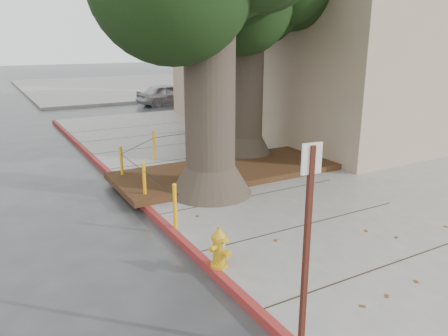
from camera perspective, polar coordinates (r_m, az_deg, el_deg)
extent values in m
plane|color=#28282B|center=(9.00, 8.15, -8.82)|extent=(140.00, 140.00, 0.00)
cube|color=slate|center=(14.68, 20.95, 0.54)|extent=(16.00, 26.00, 0.15)
cube|color=slate|center=(38.22, -12.77, 10.38)|extent=(16.00, 20.00, 0.15)
cube|color=maroon|center=(10.12, -9.79, -5.52)|extent=(0.14, 26.00, 0.16)
cube|color=black|center=(12.42, 0.56, -0.36)|extent=(6.40, 2.60, 0.16)
cube|color=tan|center=(21.22, 16.71, 18.96)|extent=(12.00, 13.00, 10.00)
cube|color=silver|center=(38.64, 3.67, 17.38)|extent=(10.00, 10.00, 9.00)
cube|color=slate|center=(47.02, 5.97, 18.97)|extent=(12.00, 14.00, 12.00)
cone|color=#4C3F33|center=(10.78, -1.76, -1.49)|extent=(2.04, 2.04, 0.70)
cylinder|color=#4C3F33|center=(10.34, -1.86, 9.28)|extent=(1.20, 1.20, 4.22)
cone|color=#4C3F33|center=(14.12, 2.84, 2.82)|extent=(1.77, 1.77, 0.70)
cylinder|color=#4C3F33|center=(13.81, 2.94, 10.18)|extent=(1.04, 1.04, 3.84)
sphere|color=black|center=(14.72, 6.08, 20.89)|extent=(3.00, 3.00, 3.00)
cylinder|color=#F9A00D|center=(8.83, -6.42, -5.04)|extent=(0.08, 0.08, 0.90)
sphere|color=#F9A00D|center=(8.67, -6.52, -2.27)|extent=(0.09, 0.09, 0.09)
cylinder|color=#F9A00D|center=(10.41, -10.36, -1.83)|extent=(0.08, 0.08, 0.90)
sphere|color=#F9A00D|center=(10.28, -10.48, 0.55)|extent=(0.09, 0.09, 0.09)
cylinder|color=#F9A00D|center=(12.06, -13.22, 0.52)|extent=(0.08, 0.08, 0.90)
sphere|color=#F9A00D|center=(11.95, -13.36, 2.59)|extent=(0.09, 0.09, 0.09)
cylinder|color=#F9A00D|center=(13.89, -9.09, 2.83)|extent=(0.08, 0.08, 0.90)
sphere|color=#F9A00D|center=(13.80, -9.18, 4.64)|extent=(0.09, 0.09, 0.09)
cylinder|color=#F9A00D|center=(14.95, -1.45, 3.99)|extent=(0.08, 0.08, 0.90)
sphere|color=#F9A00D|center=(14.86, -1.46, 5.68)|extent=(0.09, 0.09, 0.09)
cylinder|color=black|center=(9.52, -8.62, -1.77)|extent=(0.02, 1.80, 0.02)
cylinder|color=black|center=(11.16, -11.97, 0.75)|extent=(0.02, 1.80, 0.02)
cylinder|color=black|center=(12.90, -11.08, 2.91)|extent=(1.51, 1.51, 0.02)
cylinder|color=black|center=(14.33, -5.16, 4.49)|extent=(2.20, 0.22, 0.02)
cylinder|color=gold|center=(7.51, -0.65, -12.52)|extent=(0.39, 0.39, 0.06)
cylinder|color=gold|center=(7.39, -0.65, -10.80)|extent=(0.27, 0.27, 0.47)
cylinder|color=gold|center=(7.28, -0.66, -9.10)|extent=(0.35, 0.35, 0.07)
cone|color=gold|center=(7.25, -0.66, -8.47)|extent=(0.33, 0.33, 0.13)
cylinder|color=gold|center=(7.21, -0.66, -7.86)|extent=(0.07, 0.07, 0.05)
cylinder|color=gold|center=(7.26, -1.28, -10.36)|extent=(0.15, 0.13, 0.08)
cylinder|color=gold|center=(7.43, -0.05, -9.70)|extent=(0.15, 0.13, 0.08)
cylinder|color=gold|center=(7.33, 0.04, -11.06)|extent=(0.16, 0.17, 0.12)
cube|color=#5999D8|center=(7.27, -0.01, -10.12)|extent=(0.06, 0.03, 0.07)
cube|color=#471911|center=(5.29, 10.69, -10.65)|extent=(0.07, 0.07, 2.56)
cube|color=silver|center=(4.89, 11.38, 1.21)|extent=(0.26, 0.05, 0.36)
imported|color=#AFAFB4|center=(27.17, -7.45, 9.53)|extent=(3.86, 1.91, 1.26)
imported|color=maroon|center=(26.93, -0.55, 9.70)|extent=(4.14, 1.56, 1.35)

